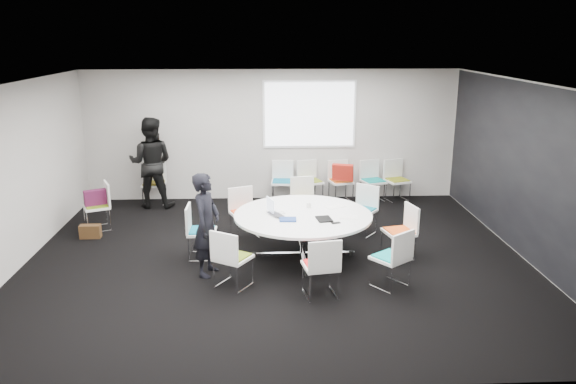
{
  "coord_description": "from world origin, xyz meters",
  "views": [
    {
      "loc": [
        -0.21,
        -8.47,
        3.51
      ],
      "look_at": [
        0.2,
        0.4,
        1.0
      ],
      "focal_mm": 35.0,
      "sensor_mm": 36.0,
      "label": 1
    }
  ],
  "objects_px": {
    "chair_ring_c": "(304,210)",
    "chair_person_back": "(155,192)",
    "chair_back_d": "(373,189)",
    "cup": "(309,205)",
    "chair_ring_d": "(245,222)",
    "chair_back_e": "(397,188)",
    "chair_ring_b": "(362,219)",
    "person_main": "(207,225)",
    "chair_back_b": "(310,189)",
    "chair_ring_e": "(202,241)",
    "laptop": "(278,214)",
    "chair_back_c": "(341,189)",
    "maroon_bag": "(96,197)",
    "conference_table": "(303,225)",
    "chair_spare_left": "(98,215)",
    "person_back": "(151,163)",
    "brown_bag": "(90,231)",
    "chair_ring_f": "(233,269)",
    "chair_ring_g": "(321,278)",
    "chair_ring_a": "(399,242)",
    "chair_ring_h": "(391,269)",
    "chair_back_a": "(282,190)"
  },
  "relations": [
    {
      "from": "maroon_bag",
      "to": "cup",
      "type": "bearing_deg",
      "value": -16.9
    },
    {
      "from": "laptop",
      "to": "cup",
      "type": "distance_m",
      "value": 0.63
    },
    {
      "from": "cup",
      "to": "chair_back_c",
      "type": "bearing_deg",
      "value": 71.61
    },
    {
      "from": "chair_spare_left",
      "to": "chair_person_back",
      "type": "relative_size",
      "value": 1.0
    },
    {
      "from": "person_main",
      "to": "cup",
      "type": "height_order",
      "value": "person_main"
    },
    {
      "from": "chair_ring_d",
      "to": "chair_person_back",
      "type": "xyz_separation_m",
      "value": [
        -1.97,
        2.11,
        0.0
      ]
    },
    {
      "from": "chair_ring_f",
      "to": "chair_ring_g",
      "type": "relative_size",
      "value": 1.0
    },
    {
      "from": "chair_ring_b",
      "to": "person_main",
      "type": "xyz_separation_m",
      "value": [
        -2.62,
        -1.65,
        0.51
      ]
    },
    {
      "from": "chair_ring_c",
      "to": "chair_ring_d",
      "type": "distance_m",
      "value": 1.31
    },
    {
      "from": "chair_ring_d",
      "to": "chair_back_e",
      "type": "height_order",
      "value": "same"
    },
    {
      "from": "chair_ring_a",
      "to": "chair_ring_g",
      "type": "height_order",
      "value": "same"
    },
    {
      "from": "conference_table",
      "to": "cup",
      "type": "bearing_deg",
      "value": 69.98
    },
    {
      "from": "chair_back_e",
      "to": "laptop",
      "type": "distance_m",
      "value": 4.15
    },
    {
      "from": "cup",
      "to": "person_back",
      "type": "bearing_deg",
      "value": 139.92
    },
    {
      "from": "chair_ring_e",
      "to": "chair_ring_f",
      "type": "height_order",
      "value": "same"
    },
    {
      "from": "chair_ring_c",
      "to": "chair_person_back",
      "type": "distance_m",
      "value": 3.4
    },
    {
      "from": "person_back",
      "to": "chair_ring_b",
      "type": "bearing_deg",
      "value": 158.5
    },
    {
      "from": "chair_ring_c",
      "to": "chair_ring_d",
      "type": "bearing_deg",
      "value": 23.87
    },
    {
      "from": "chair_back_d",
      "to": "cup",
      "type": "distance_m",
      "value": 3.24
    },
    {
      "from": "chair_ring_c",
      "to": "chair_back_e",
      "type": "relative_size",
      "value": 1.0
    },
    {
      "from": "chair_ring_c",
      "to": "maroon_bag",
      "type": "distance_m",
      "value": 3.87
    },
    {
      "from": "chair_ring_d",
      "to": "person_main",
      "type": "distance_m",
      "value": 1.73
    },
    {
      "from": "chair_person_back",
      "to": "maroon_bag",
      "type": "height_order",
      "value": "chair_person_back"
    },
    {
      "from": "cup",
      "to": "brown_bag",
      "type": "bearing_deg",
      "value": 169.5
    },
    {
      "from": "chair_ring_b",
      "to": "chair_back_e",
      "type": "bearing_deg",
      "value": -80.56
    },
    {
      "from": "chair_back_c",
      "to": "chair_back_e",
      "type": "xyz_separation_m",
      "value": [
        1.23,
        0.01,
        0.0
      ]
    },
    {
      "from": "chair_back_b",
      "to": "chair_ring_e",
      "type": "bearing_deg",
      "value": 37.07
    },
    {
      "from": "conference_table",
      "to": "chair_back_a",
      "type": "distance_m",
      "value": 3.13
    },
    {
      "from": "chair_ring_g",
      "to": "chair_ring_h",
      "type": "xyz_separation_m",
      "value": [
        1.03,
        0.25,
        0.0
      ]
    },
    {
      "from": "chair_back_b",
      "to": "maroon_bag",
      "type": "distance_m",
      "value": 4.41
    },
    {
      "from": "person_main",
      "to": "person_back",
      "type": "xyz_separation_m",
      "value": [
        -1.47,
        3.52,
        0.16
      ]
    },
    {
      "from": "chair_ring_f",
      "to": "chair_ring_g",
      "type": "distance_m",
      "value": 1.27
    },
    {
      "from": "cup",
      "to": "maroon_bag",
      "type": "xyz_separation_m",
      "value": [
        -3.83,
        1.16,
        -0.16
      ]
    },
    {
      "from": "chair_ring_e",
      "to": "chair_person_back",
      "type": "bearing_deg",
      "value": -156.07
    },
    {
      "from": "chair_ring_a",
      "to": "person_back",
      "type": "height_order",
      "value": "person_back"
    },
    {
      "from": "conference_table",
      "to": "chair_ring_c",
      "type": "height_order",
      "value": "chair_ring_c"
    },
    {
      "from": "laptop",
      "to": "chair_ring_d",
      "type": "bearing_deg",
      "value": -0.21
    },
    {
      "from": "chair_back_c",
      "to": "chair_spare_left",
      "type": "xyz_separation_m",
      "value": [
        -4.73,
        -1.61,
        0.0
      ]
    },
    {
      "from": "chair_back_d",
      "to": "chair_person_back",
      "type": "xyz_separation_m",
      "value": [
        -4.69,
        -0.01,
        0.0
      ]
    },
    {
      "from": "chair_back_d",
      "to": "chair_back_e",
      "type": "height_order",
      "value": "same"
    },
    {
      "from": "cup",
      "to": "chair_spare_left",
      "type": "bearing_deg",
      "value": 162.95
    },
    {
      "from": "chair_ring_a",
      "to": "chair_back_a",
      "type": "distance_m",
      "value": 3.7
    },
    {
      "from": "chair_ring_a",
      "to": "chair_spare_left",
      "type": "distance_m",
      "value": 5.49
    },
    {
      "from": "chair_ring_f",
      "to": "person_back",
      "type": "distance_m",
      "value": 4.46
    },
    {
      "from": "cup",
      "to": "chair_ring_c",
      "type": "bearing_deg",
      "value": 88.97
    },
    {
      "from": "chair_ring_e",
      "to": "person_main",
      "type": "height_order",
      "value": "person_main"
    },
    {
      "from": "conference_table",
      "to": "cup",
      "type": "relative_size",
      "value": 24.61
    },
    {
      "from": "chair_ring_a",
      "to": "chair_ring_h",
      "type": "distance_m",
      "value": 1.13
    },
    {
      "from": "chair_ring_d",
      "to": "chair_spare_left",
      "type": "relative_size",
      "value": 1.0
    },
    {
      "from": "chair_ring_b",
      "to": "chair_ring_h",
      "type": "distance_m",
      "value": 2.24
    }
  ]
}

